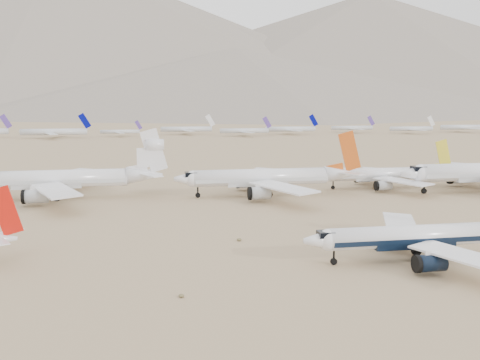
# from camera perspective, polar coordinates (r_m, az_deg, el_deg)

# --- Properties ---
(ground) EXTENTS (7000.00, 7000.00, 0.00)m
(ground) POSITION_cam_1_polar(r_m,az_deg,el_deg) (106.04, 17.87, -7.47)
(ground) COLOR #957A57
(ground) RESTS_ON ground
(main_airliner) EXTENTS (44.51, 43.47, 15.71)m
(main_airliner) POSITION_cam_1_polar(r_m,az_deg,el_deg) (101.97, 19.42, -5.68)
(main_airliner) COLOR white
(main_airliner) RESTS_ON ground
(row2_gold_tail) EXTENTS (44.00, 43.03, 15.67)m
(row2_gold_tail) POSITION_cam_1_polar(r_m,az_deg,el_deg) (179.58, 15.13, 0.58)
(row2_gold_tail) COLOR white
(row2_gold_tail) RESTS_ON ground
(row2_orange_tail) EXTENTS (53.95, 52.78, 19.24)m
(row2_orange_tail) POSITION_cam_1_polar(r_m,az_deg,el_deg) (159.61, 3.06, 0.26)
(row2_orange_tail) COLOR white
(row2_orange_tail) RESTS_ON ground
(row2_white_trijet) EXTENTS (57.21, 55.92, 20.27)m
(row2_white_trijet) POSITION_cam_1_polar(r_m,az_deg,el_deg) (162.69, -18.31, 0.15)
(row2_white_trijet) COLOR white
(row2_white_trijet) RESTS_ON ground
(distant_storage_row) EXTENTS (529.90, 66.92, 16.07)m
(distant_storage_row) POSITION_cam_1_polar(r_m,az_deg,el_deg) (419.92, -7.22, 5.29)
(distant_storage_row) COLOR silver
(distant_storage_row) RESTS_ON ground
(mountain_range) EXTENTS (7354.00, 3024.00, 470.00)m
(mountain_range) POSITION_cam_1_polar(r_m,az_deg,el_deg) (1749.32, -6.24, 13.92)
(mountain_range) COLOR slate
(mountain_range) RESTS_ON ground
(foothills) EXTENTS (4637.50, 1395.00, 155.00)m
(foothills) POSITION_cam_1_polar(r_m,az_deg,el_deg) (1322.10, 16.06, 10.00)
(foothills) COLOR slate
(foothills) RESTS_ON ground
(desert_scrub) EXTENTS (219.83, 121.67, 0.63)m
(desert_scrub) POSITION_cam_1_polar(r_m,az_deg,el_deg) (74.80, 7.85, -13.76)
(desert_scrub) COLOR brown
(desert_scrub) RESTS_ON ground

